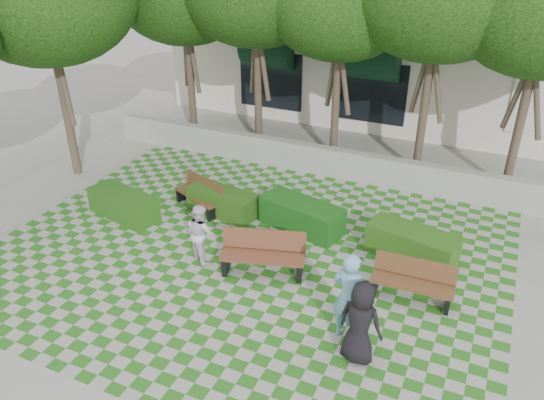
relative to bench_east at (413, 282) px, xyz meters
The scene contains 15 objects.
ground 4.12m from the bench_east, 165.18° to the right, with size 90.00×90.00×0.00m, color gray.
lawn 3.99m from the bench_east, behind, with size 12.00×12.00×0.00m, color #2B721E.
sidewalk_west 11.17m from the bench_east, behind, with size 2.00×12.00×0.01m, color #9E9B93.
retaining_wall 6.50m from the bench_east, 127.58° to the left, with size 15.00×0.36×0.90m, color #9E9B93.
bench_east is the anchor object (origin of this frame).
bench_mid 3.31m from the bench_east, behind, with size 2.01×1.15×1.00m.
bench_west 6.36m from the bench_east, 165.66° to the left, with size 1.74×1.16×0.87m.
hedge_east 1.62m from the bench_east, 101.55° to the left, with size 2.10×0.84×0.73m, color #244F15.
hedge_midright 3.63m from the bench_east, 151.69° to the left, with size 2.18×0.87×0.76m, color #144913.
hedge_midleft 5.69m from the bench_east, 163.78° to the left, with size 1.96×0.78×0.69m, color #204612.
hedge_west 7.83m from the bench_east, behind, with size 2.02×0.81×0.71m, color #1F4D14.
person_blue 2.02m from the bench_east, 117.37° to the right, with size 0.71×0.46×1.94m, color #76B3D7.
person_dark 2.27m from the bench_east, 104.19° to the right, with size 0.82×0.54×1.69m, color black.
person_white 4.87m from the bench_east, behind, with size 0.71×0.55×1.46m, color white.
building 13.54m from the bench_east, 103.09° to the left, with size 18.00×8.92×5.15m.
Camera 1 is at (5.00, -8.39, 7.21)m, focal length 35.00 mm.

